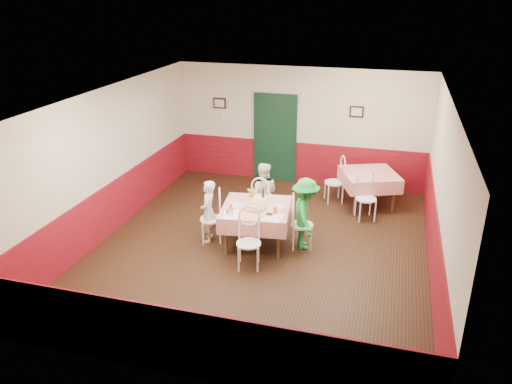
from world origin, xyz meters
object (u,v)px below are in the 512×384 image
(chair_near, at_px, (249,244))
(diner_far, at_px, (263,194))
(diner_left, at_px, (208,211))
(chair_far, at_px, (262,204))
(diner_right, at_px, (305,214))
(chair_right, at_px, (302,225))
(second_table, at_px, (368,189))
(pizza, at_px, (255,208))
(chair_left, at_px, (211,219))
(glass_b, at_px, (275,210))
(wallet, at_px, (269,214))
(chair_second_b, at_px, (366,199))
(main_table, at_px, (256,226))
(beer_bottle, at_px, (263,193))
(glass_a, at_px, (231,207))
(glass_c, at_px, (251,194))

(chair_near, height_order, diner_far, diner_far)
(chair_near, relative_size, diner_left, 0.74)
(chair_far, distance_m, diner_right, 1.26)
(diner_left, distance_m, diner_far, 1.27)
(chair_right, height_order, diner_right, diner_right)
(second_table, relative_size, pizza, 2.81)
(chair_near, bearing_deg, chair_left, 129.19)
(glass_b, bearing_deg, wallet, -142.25)
(chair_left, relative_size, chair_second_b, 1.00)
(main_table, bearing_deg, diner_left, -172.81)
(second_table, relative_size, diner_right, 0.83)
(chair_second_b, relative_size, beer_bottle, 4.53)
(pizza, bearing_deg, chair_second_b, 42.51)
(glass_b, distance_m, wallet, 0.12)
(chair_near, bearing_deg, wallet, 56.62)
(beer_bottle, xyz_separation_m, diner_right, (0.87, -0.31, -0.18))
(glass_b, relative_size, beer_bottle, 0.65)
(diner_left, bearing_deg, pizza, 84.30)
(glass_a, bearing_deg, pizza, 27.77)
(chair_second_b, bearing_deg, chair_far, -179.70)
(glass_a, relative_size, diner_right, 0.09)
(chair_near, bearing_deg, diner_far, 84.19)
(diner_far, bearing_deg, chair_far, 87.05)
(glass_b, relative_size, glass_c, 0.94)
(beer_bottle, bearing_deg, pizza, -92.54)
(main_table, xyz_separation_m, beer_bottle, (0.02, 0.42, 0.48))
(glass_a, bearing_deg, chair_left, 158.66)
(chair_second_b, height_order, diner_right, diner_right)
(main_table, relative_size, chair_far, 1.36)
(chair_left, distance_m, diner_right, 1.76)
(chair_second_b, relative_size, pizza, 2.26)
(chair_far, xyz_separation_m, glass_a, (-0.29, -1.13, 0.37))
(chair_left, distance_m, chair_near, 1.20)
(chair_left, bearing_deg, second_table, 112.29)
(chair_left, bearing_deg, chair_far, 121.89)
(chair_near, xyz_separation_m, glass_a, (-0.50, 0.56, 0.37))
(wallet, height_order, diner_far, diner_far)
(chair_right, distance_m, glass_b, 0.65)
(second_table, relative_size, chair_far, 1.24)
(chair_right, relative_size, beer_bottle, 4.53)
(chair_left, distance_m, diner_far, 1.25)
(second_table, xyz_separation_m, diner_far, (-2.00, -1.51, 0.27))
(diner_left, height_order, diner_right, diner_right)
(chair_second_b, relative_size, diner_left, 0.74)
(main_table, distance_m, second_table, 3.05)
(chair_left, relative_size, chair_far, 1.00)
(second_table, bearing_deg, beer_bottle, -133.28)
(chair_second_b, bearing_deg, diner_left, -169.37)
(pizza, xyz_separation_m, glass_c, (-0.20, 0.47, 0.06))
(chair_second_b, height_order, glass_b, chair_second_b)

